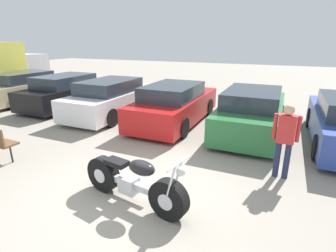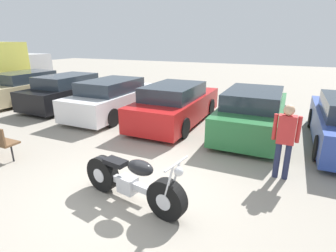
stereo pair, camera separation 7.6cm
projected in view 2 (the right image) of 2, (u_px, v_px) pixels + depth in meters
ground_plane at (129, 190)px, 5.14m from camera, size 60.00×60.00×0.00m
motorcycle at (131, 181)px, 4.65m from camera, size 2.22×0.80×1.05m
parked_car_champagne at (31, 87)px, 12.62m from camera, size 1.85×4.54×1.39m
parked_car_black at (71, 91)px, 11.58m from camera, size 1.85×4.54×1.39m
parked_car_white at (115, 98)px, 10.23m from camera, size 1.85×4.54×1.39m
parked_car_red at (176, 105)px, 9.20m from camera, size 1.85×4.54×1.39m
parked_car_green at (253, 112)px, 8.23m from camera, size 1.85×4.54×1.39m
person_standing at (285, 136)px, 5.33m from camera, size 0.52×0.21×1.60m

